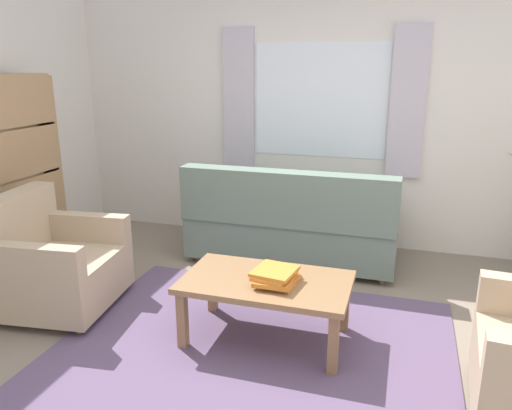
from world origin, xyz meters
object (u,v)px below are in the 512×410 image
(couch, at_px, (291,224))
(bookshelf, at_px, (17,174))
(armchair_left, at_px, (51,263))
(coffee_table, at_px, (266,287))
(book_stack_on_table, at_px, (276,276))

(couch, height_order, bookshelf, bookshelf)
(armchair_left, bearing_deg, coffee_table, -96.22)
(couch, xyz_separation_m, book_stack_on_table, (0.23, -1.41, 0.12))
(coffee_table, xyz_separation_m, book_stack_on_table, (0.07, -0.03, 0.11))
(book_stack_on_table, bearing_deg, couch, 99.10)
(coffee_table, distance_m, bookshelf, 2.49)
(armchair_left, distance_m, coffee_table, 1.68)
(couch, relative_size, armchair_left, 2.03)
(couch, xyz_separation_m, armchair_left, (-1.52, -1.41, -0.01))
(couch, distance_m, bookshelf, 2.45)
(book_stack_on_table, bearing_deg, coffee_table, 159.20)
(armchair_left, xyz_separation_m, bookshelf, (-0.71, 0.53, 0.53))
(couch, height_order, armchair_left, couch)
(armchair_left, height_order, bookshelf, bookshelf)
(armchair_left, bearing_deg, bookshelf, 46.34)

